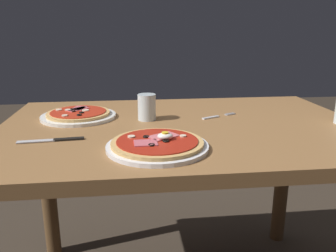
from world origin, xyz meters
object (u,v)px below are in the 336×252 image
Objects in this scene: pizza_across_left at (78,115)px; pizza_foreground at (157,144)px; knife at (56,140)px; fork at (217,116)px; dining_table at (182,153)px; water_glass_far at (147,109)px.

pizza_foreground is at bearing -54.84° from pizza_across_left.
knife is at bearing 160.75° from pizza_foreground.
fork is at bearing 21.80° from knife.
dining_table is 13.40× the size of water_glass_far.
dining_table is at bearing 65.57° from pizza_foreground.
pizza_foreground is 1.96× the size of fork.
knife is at bearing -158.20° from fork.
water_glass_far is at bearing 148.83° from dining_table.
pizza_across_left is at bearing 125.16° from pizza_foreground.
pizza_across_left is (-0.38, 0.13, 0.12)m from dining_table.
water_glass_far is 0.36m from knife.
pizza_across_left is 1.42× the size of knife.
pizza_across_left is 0.26m from water_glass_far.
fork reaches higher than dining_table.
pizza_foreground is 1.48× the size of knife.
knife is (-0.30, 0.10, -0.01)m from pizza_foreground.
dining_table is 0.21m from water_glass_far.
pizza_across_left is (-0.27, 0.38, -0.00)m from pizza_foreground.
pizza_foreground reaches higher than knife.
dining_table is 0.20m from fork.
water_glass_far reaches higher than dining_table.
pizza_foreground is 0.41m from fork.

